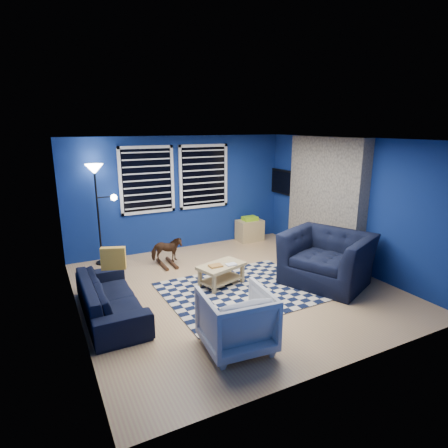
% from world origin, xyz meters
% --- Properties ---
extents(floor, '(5.00, 5.00, 0.00)m').
position_xyz_m(floor, '(0.00, 0.00, 0.00)').
color(floor, tan).
rests_on(floor, ground).
extents(ceiling, '(5.00, 5.00, 0.00)m').
position_xyz_m(ceiling, '(0.00, 0.00, 2.50)').
color(ceiling, white).
rests_on(ceiling, wall_back).
extents(wall_back, '(5.00, 0.00, 5.00)m').
position_xyz_m(wall_back, '(0.00, 2.50, 1.25)').
color(wall_back, navy).
rests_on(wall_back, floor).
extents(wall_left, '(0.00, 5.00, 5.00)m').
position_xyz_m(wall_left, '(-2.50, 0.00, 1.25)').
color(wall_left, navy).
rests_on(wall_left, floor).
extents(wall_right, '(0.00, 5.00, 5.00)m').
position_xyz_m(wall_right, '(2.50, 0.00, 1.25)').
color(wall_right, navy).
rests_on(wall_right, floor).
extents(fireplace, '(0.65, 2.00, 2.50)m').
position_xyz_m(fireplace, '(2.36, 0.50, 1.20)').
color(fireplace, gray).
rests_on(fireplace, floor).
extents(window_left, '(1.17, 0.06, 1.42)m').
position_xyz_m(window_left, '(-0.75, 2.46, 1.60)').
color(window_left, black).
rests_on(window_left, wall_back).
extents(window_right, '(1.17, 0.06, 1.42)m').
position_xyz_m(window_right, '(0.55, 2.46, 1.60)').
color(window_right, black).
rests_on(window_right, wall_back).
extents(tv, '(0.07, 1.00, 0.58)m').
position_xyz_m(tv, '(2.45, 2.00, 1.40)').
color(tv, black).
rests_on(tv, wall_right).
extents(rug, '(2.55, 2.06, 0.02)m').
position_xyz_m(rug, '(0.04, -0.18, 0.01)').
color(rug, black).
rests_on(rug, floor).
extents(sofa, '(1.92, 0.75, 0.56)m').
position_xyz_m(sofa, '(-2.07, -0.02, 0.28)').
color(sofa, black).
rests_on(sofa, floor).
extents(armchair_big, '(1.77, 1.69, 0.91)m').
position_xyz_m(armchair_big, '(1.55, -0.55, 0.45)').
color(armchair_big, black).
rests_on(armchair_big, floor).
extents(armchair_bent, '(0.90, 0.92, 0.77)m').
position_xyz_m(armchair_bent, '(-0.84, -1.59, 0.38)').
color(armchair_bent, gray).
rests_on(armchair_bent, floor).
extents(rocking_horse, '(0.44, 0.66, 0.51)m').
position_xyz_m(rocking_horse, '(-0.68, 1.54, 0.33)').
color(rocking_horse, '#4A2C18').
rests_on(rocking_horse, floor).
extents(coffee_table, '(0.91, 0.68, 0.41)m').
position_xyz_m(coffee_table, '(-0.15, 0.19, 0.28)').
color(coffee_table, tan).
rests_on(coffee_table, rug).
extents(cabinet, '(0.61, 0.41, 0.59)m').
position_xyz_m(cabinet, '(1.65, 2.25, 0.26)').
color(cabinet, tan).
rests_on(cabinet, floor).
extents(floor_lamp, '(0.54, 0.34, 2.00)m').
position_xyz_m(floor_lamp, '(-1.80, 2.25, 1.64)').
color(floor_lamp, black).
rests_on(floor_lamp, floor).
extents(throw_pillow, '(0.38, 0.23, 0.35)m').
position_xyz_m(throw_pillow, '(-1.92, 0.36, 0.74)').
color(throw_pillow, gold).
rests_on(throw_pillow, sofa).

